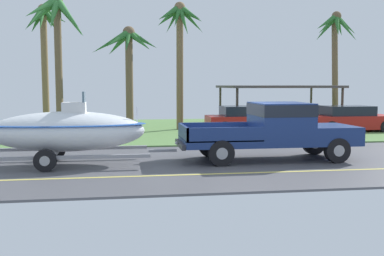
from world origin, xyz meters
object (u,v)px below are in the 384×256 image
Objects in this scene: parked_sedan_far at (249,120)px; palm_tree_near_right at (43,34)px; palm_tree_mid at (127,51)px; boat_on_trailer at (66,131)px; carport_awning at (278,87)px; pickup_truck_towing at (279,128)px; palm_tree_far_right at (57,26)px; parked_sedan_near at (350,119)px; palm_tree_far_left at (180,31)px; palm_tree_near_left at (335,40)px.

parked_sedan_far is 0.63× the size of palm_tree_near_right.
parked_sedan_far is at bearing -7.49° from palm_tree_mid.
palm_tree_near_right is at bearing 101.41° from boat_on_trailer.
palm_tree_mid reaches higher than carport_awning.
pickup_truck_towing is 0.98× the size of boat_on_trailer.
carport_awning is at bearing 18.82° from palm_tree_far_right.
pickup_truck_towing is 1.10× the size of palm_tree_mid.
palm_tree_far_right is at bearing -175.37° from parked_sedan_far.
carport_awning is at bearing -7.66° from palm_tree_near_right.
carport_awning is at bearing 47.52° from boat_on_trailer.
parked_sedan_far is (-5.30, 0.63, 0.00)m from parked_sedan_near.
pickup_truck_towing is 10.47m from parked_sedan_near.
parked_sedan_near is 0.63× the size of palm_tree_far_left.
boat_on_trailer is 0.92× the size of carport_awning.
parked_sedan_near is 0.80× the size of palm_tree_mid.
palm_tree_mid is at bearing -42.50° from palm_tree_near_right.
palm_tree_mid is at bearing 172.51° from parked_sedan_far.
palm_tree_far_left is (-1.99, 10.33, 4.29)m from pickup_truck_towing.
carport_awning is at bearing -158.27° from palm_tree_near_left.
parked_sedan_far is 0.65× the size of palm_tree_far_left.
palm_tree_near_right is at bearing 137.50° from palm_tree_mid.
palm_tree_near_left is (7.14, 5.16, 4.70)m from parked_sedan_far.
boat_on_trailer is at bearing -149.47° from parked_sedan_near.
boat_on_trailer is 21.14m from palm_tree_near_left.
boat_on_trailer is 10.17m from palm_tree_mid.
parked_sedan_far is at bearing 80.59° from pickup_truck_towing.
palm_tree_far_right is (-1.21, 7.87, 4.15)m from boat_on_trailer.
carport_awning is 7.07m from palm_tree_far_left.
palm_tree_near_right is 6.69m from palm_tree_mid.
carport_awning is (4.17, 12.04, 1.27)m from pickup_truck_towing.
parked_sedan_far is 4.67m from carport_awning.
palm_tree_mid is (-13.39, -4.33, -1.17)m from palm_tree_near_left.
palm_tree_far_left is (-8.72, 2.31, 4.67)m from parked_sedan_near.
boat_on_trailer is 0.88× the size of palm_tree_far_left.
palm_tree_near_left is (15.43, 13.79, 4.31)m from boat_on_trailer.
palm_tree_far_left is at bearing -164.46° from carport_awning.
palm_tree_far_left is (-6.16, -1.71, 3.02)m from carport_awning.
palm_tree_near_left is (1.84, 5.78, 4.70)m from parked_sedan_near.
palm_tree_near_right is at bearing 160.26° from parked_sedan_near.
palm_tree_near_left is 1.08× the size of palm_tree_far_right.
parked_sedan_near is at bearing -57.46° from carport_awning.
palm_tree_far_right is at bearing -153.87° from palm_tree_mid.
boat_on_trailer is 12.19m from palm_tree_far_left.
palm_tree_near_left reaches higher than parked_sedan_near.
parked_sedan_near is at bearing -19.74° from palm_tree_near_right.
pickup_truck_towing is at bearing -109.10° from carport_awning.
carport_awning is (-2.57, 4.02, 1.65)m from parked_sedan_near.
boat_on_trailer is 16.37m from carport_awning.
palm_tree_mid is (4.84, -4.44, -1.27)m from palm_tree_near_right.
pickup_truck_towing is 0.83× the size of palm_tree_near_right.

